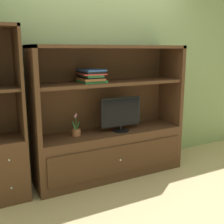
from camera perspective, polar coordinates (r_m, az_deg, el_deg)
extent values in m
plane|color=tan|center=(3.36, 2.86, -15.02)|extent=(8.00, 8.00, 0.00)
cube|color=#8C9E6B|center=(3.65, -2.95, 10.11)|extent=(6.00, 0.10, 2.80)
cube|color=#4C2D1C|center=(3.56, -0.38, -8.30)|extent=(1.88, 0.49, 0.57)
cube|color=#462A19|center=(3.35, 1.63, -9.66)|extent=(1.73, 0.02, 0.34)
sphere|color=silver|center=(3.34, 1.75, -9.74)|extent=(0.02, 0.02, 0.02)
cube|color=#4C2D1C|center=(3.06, -15.87, 3.33)|extent=(0.05, 0.49, 1.03)
cube|color=#4C2D1C|center=(3.86, 11.84, 5.36)|extent=(0.05, 0.49, 1.03)
cube|color=#4C2D1C|center=(3.57, -2.11, 5.05)|extent=(1.88, 0.02, 1.03)
cube|color=#4C2D1C|center=(3.33, -0.41, 13.12)|extent=(1.88, 0.49, 0.04)
cube|color=#4C2D1C|center=(3.35, -0.40, 5.94)|extent=(1.78, 0.44, 0.04)
cylinder|color=black|center=(3.48, 1.79, -3.75)|extent=(0.21, 0.21, 0.01)
cylinder|color=black|center=(3.47, 1.79, -3.25)|extent=(0.03, 0.03, 0.05)
cube|color=black|center=(3.42, 1.81, 0.05)|extent=(0.54, 0.02, 0.36)
cube|color=black|center=(3.41, 1.93, 0.00)|extent=(0.50, 0.00, 0.32)
cylinder|color=#B26642|center=(3.31, -7.28, -4.14)|extent=(0.10, 0.10, 0.07)
cylinder|color=#3D6B33|center=(3.27, -7.35, -1.86)|extent=(0.01, 0.01, 0.20)
cube|color=#2D7A38|center=(3.29, -6.90, -2.64)|extent=(0.02, 0.07, 0.09)
cube|color=#2D7A38|center=(3.27, -7.73, -2.74)|extent=(0.02, 0.08, 0.08)
sphere|color=#C6729E|center=(3.25, -7.52, -0.85)|extent=(0.03, 0.03, 0.03)
sphere|color=#C6729E|center=(3.25, -7.34, -0.54)|extent=(0.02, 0.02, 0.02)
cube|color=#338C4C|center=(3.25, -4.14, 6.25)|extent=(0.27, 0.29, 0.03)
cube|color=#A56638|center=(3.23, -4.33, 6.67)|extent=(0.26, 0.31, 0.02)
cube|color=black|center=(3.24, -3.98, 7.04)|extent=(0.21, 0.26, 0.01)
cube|color=#338C4C|center=(3.25, -4.22, 7.43)|extent=(0.20, 0.30, 0.03)
cube|color=red|center=(3.23, -4.28, 7.77)|extent=(0.29, 0.34, 0.01)
cube|color=black|center=(3.24, -4.39, 8.13)|extent=(0.22, 0.33, 0.03)
cube|color=#2D519E|center=(3.24, -4.28, 8.52)|extent=(0.25, 0.35, 0.02)
cube|color=#4C2D1C|center=(3.22, -20.50, -10.61)|extent=(0.39, 0.42, 0.66)
sphere|color=silver|center=(2.96, -20.20, -9.19)|extent=(0.02, 0.02, 0.02)
sphere|color=silver|center=(3.08, -19.77, -14.37)|extent=(0.02, 0.02, 0.02)
cube|color=#4C2D1C|center=(3.02, -18.39, 5.73)|extent=(0.03, 0.42, 1.13)
cube|color=#4C2D1C|center=(3.00, -21.72, 4.36)|extent=(0.33, 0.38, 0.03)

